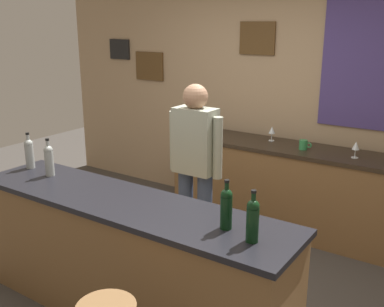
{
  "coord_description": "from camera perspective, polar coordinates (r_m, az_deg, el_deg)",
  "views": [
    {
      "loc": [
        2.01,
        -2.54,
        2.1
      ],
      "look_at": [
        -0.01,
        0.45,
        1.05
      ],
      "focal_mm": 42.2,
      "sensor_mm": 36.0,
      "label": 1
    }
  ],
  "objects": [
    {
      "name": "ground_plane",
      "position": [
        3.86,
        -3.81,
        -16.78
      ],
      "size": [
        10.0,
        10.0,
        0.0
      ],
      "primitive_type": "plane",
      "color": "#423D38"
    },
    {
      "name": "back_wall",
      "position": [
        5.03,
        10.45,
        8.14
      ],
      "size": [
        6.0,
        0.09,
        2.8
      ],
      "color": "tan",
      "rests_on": "ground_plane"
    },
    {
      "name": "bar_counter",
      "position": [
        3.36,
        -8.25,
        -13.13
      ],
      "size": [
        2.52,
        0.6,
        0.92
      ],
      "color": "brown",
      "rests_on": "ground_plane"
    },
    {
      "name": "side_counter",
      "position": [
        4.78,
        12.24,
        -4.33
      ],
      "size": [
        2.62,
        0.56,
        0.9
      ],
      "color": "brown",
      "rests_on": "ground_plane"
    },
    {
      "name": "bartender",
      "position": [
        3.86,
        0.41,
        -1.31
      ],
      "size": [
        0.52,
        0.21,
        1.62
      ],
      "color": "#384766",
      "rests_on": "ground_plane"
    },
    {
      "name": "wine_bottle_a",
      "position": [
        4.0,
        -19.87,
        0.13
      ],
      "size": [
        0.07,
        0.07,
        0.31
      ],
      "color": "#999E99",
      "rests_on": "bar_counter"
    },
    {
      "name": "wine_bottle_b",
      "position": [
        3.75,
        -17.63,
        -0.69
      ],
      "size": [
        0.07,
        0.07,
        0.31
      ],
      "color": "#999E99",
      "rests_on": "bar_counter"
    },
    {
      "name": "wine_bottle_c",
      "position": [
        2.67,
        4.36,
        -6.77
      ],
      "size": [
        0.07,
        0.07,
        0.31
      ],
      "color": "black",
      "rests_on": "bar_counter"
    },
    {
      "name": "wine_bottle_d",
      "position": [
        2.54,
        7.68,
        -8.2
      ],
      "size": [
        0.07,
        0.07,
        0.31
      ],
      "color": "black",
      "rests_on": "bar_counter"
    },
    {
      "name": "wine_glass_a",
      "position": [
        4.8,
        10.07,
        2.87
      ],
      "size": [
        0.07,
        0.07,
        0.16
      ],
      "color": "silver",
      "rests_on": "side_counter"
    },
    {
      "name": "wine_glass_b",
      "position": [
        4.39,
        20.0,
        0.86
      ],
      "size": [
        0.07,
        0.07,
        0.16
      ],
      "color": "silver",
      "rests_on": "side_counter"
    },
    {
      "name": "coffee_mug",
      "position": [
        4.55,
        13.92,
        1.08
      ],
      "size": [
        0.13,
        0.08,
        0.09
      ],
      "color": "#338C4C",
      "rests_on": "side_counter"
    }
  ]
}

